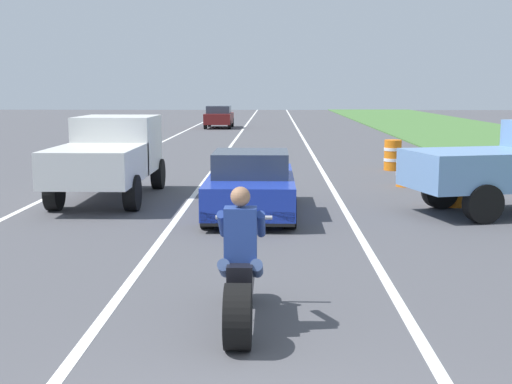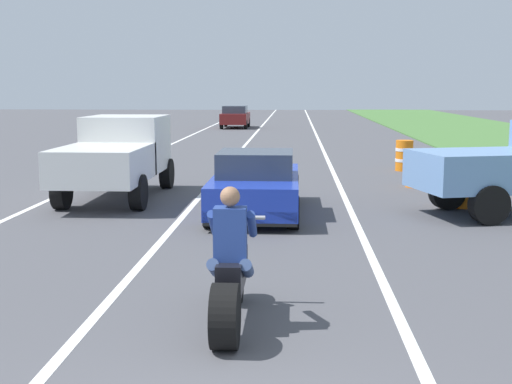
% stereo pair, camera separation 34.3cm
% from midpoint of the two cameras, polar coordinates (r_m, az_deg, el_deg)
% --- Properties ---
extents(lane_stripe_left_solid, '(0.14, 120.00, 0.01)m').
position_cam_midpoint_polar(lane_stripe_left_solid, '(24.92, -11.93, 2.44)').
color(lane_stripe_left_solid, white).
rests_on(lane_stripe_left_solid, ground).
extents(lane_stripe_right_solid, '(0.14, 120.00, 0.01)m').
position_cam_midpoint_polar(lane_stripe_right_solid, '(24.28, 4.85, 2.43)').
color(lane_stripe_right_solid, white).
rests_on(lane_stripe_right_solid, ground).
extents(lane_stripe_centre_dashed, '(0.14, 120.00, 0.01)m').
position_cam_midpoint_polar(lane_stripe_centre_dashed, '(24.34, -3.65, 2.46)').
color(lane_stripe_centre_dashed, white).
rests_on(lane_stripe_centre_dashed, ground).
extents(motorcycle_with_rider, '(0.70, 2.21, 1.62)m').
position_cam_midpoint_polar(motorcycle_with_rider, '(7.57, -2.62, -7.26)').
color(motorcycle_with_rider, black).
rests_on(motorcycle_with_rider, ground).
extents(sports_car_blue, '(1.84, 4.30, 1.37)m').
position_cam_midpoint_polar(sports_car_blue, '(14.41, -1.10, 0.60)').
color(sports_car_blue, '#1E38B2').
rests_on(sports_car_blue, ground).
extents(pickup_truck_left_lane_white, '(2.02, 4.80, 1.98)m').
position_cam_midpoint_polar(pickup_truck_left_lane_white, '(16.77, -12.88, 3.18)').
color(pickup_truck_left_lane_white, silver).
rests_on(pickup_truck_left_lane_white, ground).
extents(construction_barrel_nearest, '(0.58, 0.58, 1.00)m').
position_cam_midpoint_polar(construction_barrel_nearest, '(15.99, 15.79, 0.63)').
color(construction_barrel_nearest, orange).
rests_on(construction_barrel_nearest, ground).
extents(construction_barrel_mid, '(0.58, 0.58, 1.00)m').
position_cam_midpoint_polar(construction_barrel_mid, '(18.91, 12.15, 1.98)').
color(construction_barrel_mid, orange).
rests_on(construction_barrel_mid, ground).
extents(construction_barrel_far, '(0.58, 0.58, 1.00)m').
position_cam_midpoint_polar(construction_barrel_far, '(22.60, 11.09, 3.10)').
color(construction_barrel_far, orange).
rests_on(construction_barrel_far, ground).
extents(distant_car_far_ahead, '(1.80, 4.00, 1.50)m').
position_cam_midpoint_polar(distant_car_far_ahead, '(45.94, -3.37, 6.41)').
color(distant_car_far_ahead, maroon).
rests_on(distant_car_far_ahead, ground).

